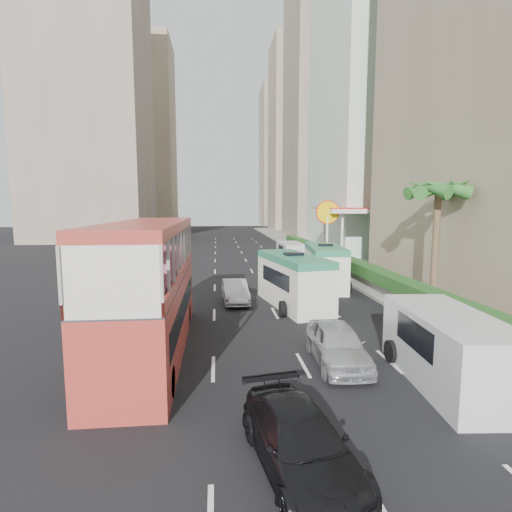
{
  "coord_description": "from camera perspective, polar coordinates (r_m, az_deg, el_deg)",
  "views": [
    {
      "loc": [
        -3.43,
        -15.42,
        5.64
      ],
      "look_at": [
        -1.5,
        4.0,
        3.2
      ],
      "focal_mm": 28.0,
      "sensor_mm": 36.0,
      "label": 1
    }
  ],
  "objects": [
    {
      "name": "minibus_near",
      "position": [
        22.69,
        5.36,
        -3.54
      ],
      "size": [
        3.4,
        6.85,
        2.91
      ],
      "primitive_type": "cube",
      "rotation": [
        0.0,
        0.0,
        0.19
      ],
      "color": "silver",
      "rests_on": "ground"
    },
    {
      "name": "minibus_far",
      "position": [
        28.35,
        9.8,
        -1.48
      ],
      "size": [
        2.94,
        6.76,
        2.9
      ],
      "primitive_type": "cube",
      "rotation": [
        0.0,
        0.0,
        -0.12
      ],
      "color": "silver",
      "rests_on": "ground"
    },
    {
      "name": "tower_left_a",
      "position": [
        76.14,
        -22.87,
        22.1
      ],
      "size": [
        18.0,
        18.0,
        52.0
      ],
      "primitive_type": "cube",
      "color": "gray",
      "rests_on": "ground"
    },
    {
      "name": "panel_van_far",
      "position": [
        39.15,
        5.07,
        0.35
      ],
      "size": [
        2.17,
        5.25,
        2.09
      ],
      "primitive_type": "cube",
      "rotation": [
        0.0,
        0.0,
        0.02
      ],
      "color": "silver",
      "rests_on": "ground"
    },
    {
      "name": "panel_van_near",
      "position": [
        14.38,
        25.83,
        -11.86
      ],
      "size": [
        2.73,
        5.85,
        2.28
      ],
      "primitive_type": "cube",
      "rotation": [
        0.0,
        0.0,
        -0.08
      ],
      "color": "silver",
      "rests_on": "ground"
    },
    {
      "name": "tower_far_a",
      "position": [
        100.88,
        6.36,
        16.42
      ],
      "size": [
        14.0,
        14.0,
        44.0
      ],
      "primitive_type": "cube",
      "color": "tan",
      "rests_on": "ground"
    },
    {
      "name": "sidewalk",
      "position": [
        42.65,
        11.33,
        -0.49
      ],
      "size": [
        6.0,
        120.0,
        0.18
      ],
      "primitive_type": "cube",
      "color": "#99968C",
      "rests_on": "ground"
    },
    {
      "name": "palm_tree",
      "position": [
        22.55,
        24.23,
        0.74
      ],
      "size": [
        0.36,
        0.36,
        6.4
      ],
      "primitive_type": "cylinder",
      "color": "brown",
      "rests_on": "sidewalk"
    },
    {
      "name": "hedge",
      "position": [
        31.23,
        12.34,
        -0.6
      ],
      "size": [
        1.1,
        44.0,
        0.7
      ],
      "primitive_type": "cube",
      "color": "#2D6626",
      "rests_on": "kerb_wall"
    },
    {
      "name": "tower_far_b",
      "position": [
        122.01,
        4.14,
        13.87
      ],
      "size": [
        14.0,
        14.0,
        40.0
      ],
      "primitive_type": "cube",
      "color": "gray",
      "rests_on": "ground"
    },
    {
      "name": "shell_station",
      "position": [
        40.81,
        13.58,
        2.87
      ],
      "size": [
        6.5,
        8.0,
        5.5
      ],
      "primitive_type": "cube",
      "color": "silver",
      "rests_on": "ground"
    },
    {
      "name": "car_silver_lane_b",
      "position": [
        15.19,
        11.45,
        -14.82
      ],
      "size": [
        1.88,
        4.37,
        1.47
      ],
      "primitive_type": "imported",
      "rotation": [
        0.0,
        0.0,
        -0.03
      ],
      "color": "silver",
      "rests_on": "ground"
    },
    {
      "name": "ground_plane",
      "position": [
        16.78,
        6.62,
        -12.57
      ],
      "size": [
        200.0,
        200.0,
        0.0
      ],
      "primitive_type": "plane",
      "color": "black",
      "rests_on": "ground"
    },
    {
      "name": "tower_mid",
      "position": [
        78.9,
        11.03,
        21.2
      ],
      "size": [
        16.0,
        16.0,
        50.0
      ],
      "primitive_type": "cube",
      "color": "gray",
      "rests_on": "ground"
    },
    {
      "name": "double_decker_bus",
      "position": [
        15.94,
        -14.88,
        -4.37
      ],
      "size": [
        2.5,
        11.0,
        5.06
      ],
      "primitive_type": "cube",
      "color": "#B7382E",
      "rests_on": "ground"
    },
    {
      "name": "van_asset",
      "position": [
        33.87,
        2.64,
        -2.47
      ],
      "size": [
        2.88,
        5.18,
        1.37
      ],
      "primitive_type": "imported",
      "rotation": [
        0.0,
        0.0,
        -0.13
      ],
      "color": "silver",
      "rests_on": "ground"
    },
    {
      "name": "kerb_wall",
      "position": [
        31.35,
        12.3,
        -2.14
      ],
      "size": [
        0.3,
        44.0,
        1.0
      ],
      "primitive_type": "cube",
      "color": "silver",
      "rests_on": "sidewalk"
    },
    {
      "name": "tower_stripe",
      "position": [
        58.72,
        18.91,
        30.21
      ],
      "size": [
        16.0,
        18.0,
        58.0
      ],
      "primitive_type": "cube",
      "color": "white",
      "rests_on": "ground"
    },
    {
      "name": "car_silver_lane_a",
      "position": [
        23.74,
        -2.97,
        -6.63
      ],
      "size": [
        1.57,
        4.03,
        1.31
      ],
      "primitive_type": "imported",
      "rotation": [
        0.0,
        0.0,
        0.05
      ],
      "color": "silver",
      "rests_on": "ground"
    },
    {
      "name": "car_black",
      "position": [
        9.81,
        6.25,
        -28.01
      ],
      "size": [
        2.52,
        4.67,
        1.29
      ],
      "primitive_type": "imported",
      "rotation": [
        0.0,
        0.0,
        0.17
      ],
      "color": "black",
      "rests_on": "ground"
    },
    {
      "name": "tower_left_b",
      "position": [
        108.45,
        -16.09,
        16.07
      ],
      "size": [
        16.0,
        16.0,
        46.0
      ],
      "primitive_type": "cube",
      "color": "tan",
      "rests_on": "ground"
    }
  ]
}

